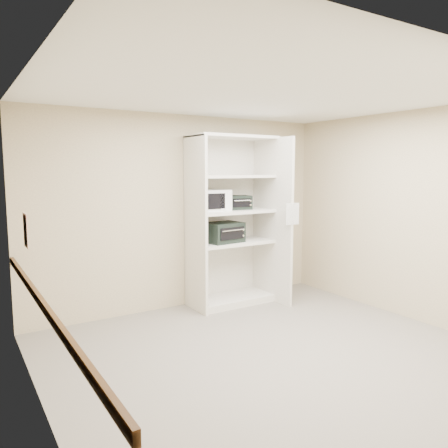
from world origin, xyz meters
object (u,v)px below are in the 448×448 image
shelving_unit (234,226)px  toaster_oven_upper (238,202)px  toaster_oven_lower (224,232)px  microwave (210,200)px

shelving_unit → toaster_oven_upper: (0.09, 0.04, 0.34)m
shelving_unit → toaster_oven_lower: (-0.19, -0.02, -0.07)m
shelving_unit → toaster_oven_lower: bearing=-175.2°
shelving_unit → microwave: (-0.37, 0.06, 0.39)m
shelving_unit → microwave: 0.54m
toaster_oven_upper → toaster_oven_lower: 0.50m
toaster_oven_upper → toaster_oven_lower: size_ratio=0.69×
shelving_unit → microwave: bearing=171.4°
microwave → toaster_oven_upper: 0.46m
toaster_oven_lower → microwave: bearing=150.7°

